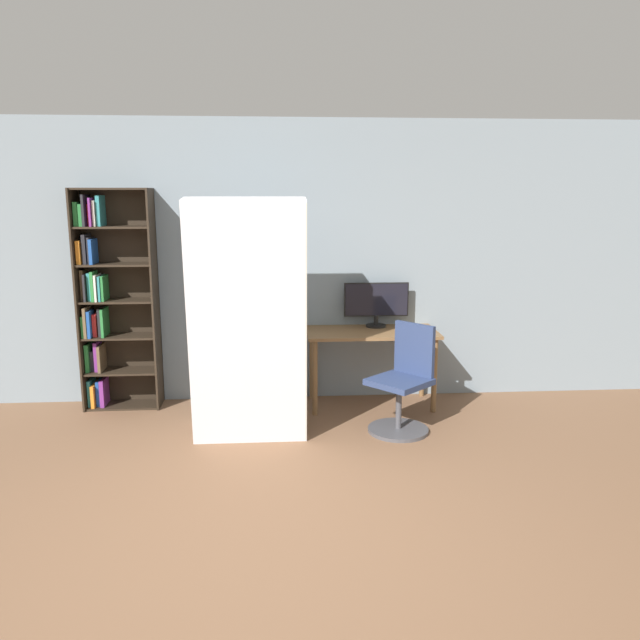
{
  "coord_description": "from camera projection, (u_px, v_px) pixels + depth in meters",
  "views": [
    {
      "loc": [
        0.15,
        -3.08,
        2.0
      ],
      "look_at": [
        0.48,
        1.6,
        1.05
      ],
      "focal_mm": 35.0,
      "sensor_mm": 36.0,
      "label": 1
    }
  ],
  "objects": [
    {
      "name": "mattress_far",
      "position": [
        250.0,
        316.0,
        5.27
      ],
      "size": [
        0.93,
        0.42,
        1.98
      ],
      "color": "silver",
      "rests_on": "ground"
    },
    {
      "name": "bookshelf",
      "position": [
        110.0,
        300.0,
        5.82
      ],
      "size": [
        0.7,
        0.33,
        2.06
      ],
      "color": "#2D2319",
      "rests_on": "ground"
    },
    {
      "name": "desk",
      "position": [
        372.0,
        341.0,
        5.91
      ],
      "size": [
        1.23,
        0.6,
        0.73
      ],
      "color": "brown",
      "rests_on": "ground"
    },
    {
      "name": "office_chair",
      "position": [
        403.0,
        389.0,
        5.32
      ],
      "size": [
        0.62,
        0.62,
        0.92
      ],
      "color": "#4C4C51",
      "rests_on": "ground"
    },
    {
      "name": "wall_back",
      "position": [
        260.0,
        263.0,
        6.01
      ],
      "size": [
        8.0,
        0.06,
        2.7
      ],
      "color": "gray",
      "rests_on": "ground"
    },
    {
      "name": "monitor",
      "position": [
        376.0,
        302.0,
        6.02
      ],
      "size": [
        0.63,
        0.2,
        0.43
      ],
      "color": "black",
      "rests_on": "desk"
    },
    {
      "name": "ground_plane",
      "position": [
        253.0,
        568.0,
        3.4
      ],
      "size": [
        16.0,
        16.0,
        0.0
      ],
      "primitive_type": "plane",
      "color": "brown"
    },
    {
      "name": "mattress_near",
      "position": [
        248.0,
        324.0,
        4.94
      ],
      "size": [
        0.93,
        0.43,
        1.98
      ],
      "color": "silver",
      "rests_on": "ground"
    }
  ]
}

